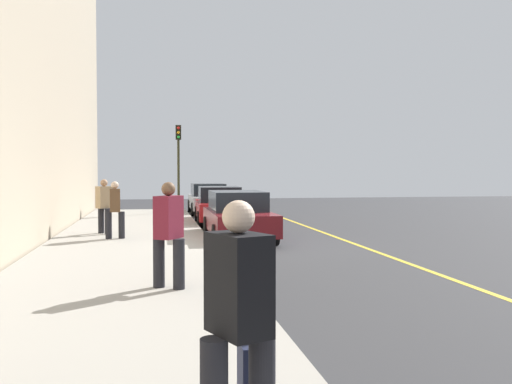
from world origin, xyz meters
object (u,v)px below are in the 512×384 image
object	(u,v)px
parked_car_maroon	(238,216)
traffic_light_pole	(178,153)
pedestrian_tan_coat	(104,205)
rolling_suitcase	(253,380)
parked_car_red	(219,205)
pedestrian_burgundy_coat	(169,232)
pedestrian_brown_coat	(115,208)
parked_car_silver	(208,199)
pedestrian_black_coat	(239,318)

from	to	relation	value
parked_car_maroon	traffic_light_pole	xyz separation A→B (m)	(-10.38, -1.41, 2.25)
pedestrian_tan_coat	rolling_suitcase	bearing A→B (deg)	9.39
parked_car_red	traffic_light_pole	distance (m)	5.62
pedestrian_tan_coat	parked_car_maroon	bearing A→B (deg)	74.69
pedestrian_burgundy_coat	pedestrian_brown_coat	xyz separation A→B (m)	(-7.49, -1.38, -0.06)
parked_car_red	parked_car_maroon	xyz separation A→B (m)	(5.43, -0.03, 0.00)
parked_car_maroon	rolling_suitcase	distance (m)	13.22
pedestrian_tan_coat	pedestrian_burgundy_coat	xyz separation A→B (m)	(8.94, 1.81, 0.04)
parked_car_silver	parked_car_red	size ratio (longest dim) A/B	1.01
pedestrian_black_coat	rolling_suitcase	size ratio (longest dim) A/B	1.85
parked_car_silver	pedestrian_burgundy_coat	bearing A→B (deg)	-7.32
parked_car_red	pedestrian_tan_coat	size ratio (longest dim) A/B	2.61
parked_car_silver	pedestrian_burgundy_coat	distance (m)	19.23
pedestrian_black_coat	pedestrian_burgundy_coat	world-z (taller)	pedestrian_burgundy_coat
traffic_light_pole	rolling_suitcase	world-z (taller)	traffic_light_pole
pedestrian_tan_coat	rolling_suitcase	xyz separation A→B (m)	(14.23, 2.35, -0.62)
pedestrian_black_coat	pedestrian_brown_coat	distance (m)	13.43
pedestrian_tan_coat	rolling_suitcase	world-z (taller)	pedestrian_tan_coat
pedestrian_brown_coat	parked_car_maroon	bearing A→B (deg)	94.87
parked_car_maroon	pedestrian_tan_coat	world-z (taller)	pedestrian_tan_coat
parked_car_maroon	pedestrian_tan_coat	xyz separation A→B (m)	(-1.13, -4.14, 0.32)
traffic_light_pole	rolling_suitcase	xyz separation A→B (m)	(23.47, -0.38, -2.55)
traffic_light_pole	pedestrian_tan_coat	bearing A→B (deg)	-16.47
pedestrian_burgundy_coat	pedestrian_brown_coat	world-z (taller)	pedestrian_burgundy_coat
pedestrian_black_coat	traffic_light_pole	bearing A→B (deg)	178.62
pedestrian_burgundy_coat	parked_car_red	bearing A→B (deg)	169.91
parked_car_silver	pedestrian_burgundy_coat	world-z (taller)	pedestrian_burgundy_coat
parked_car_silver	pedestrian_tan_coat	size ratio (longest dim) A/B	2.63
parked_car_maroon	pedestrian_brown_coat	bearing A→B (deg)	-85.13
parked_car_maroon	pedestrian_burgundy_coat	distance (m)	8.16
parked_car_red	pedestrian_tan_coat	xyz separation A→B (m)	(4.30, -4.17, 0.32)
traffic_light_pole	parked_car_maroon	bearing A→B (deg)	7.72
pedestrian_brown_coat	traffic_light_pole	distance (m)	11.11
pedestrian_black_coat	pedestrian_brown_coat	bearing A→B (deg)	-172.61
parked_car_silver	parked_car_maroon	size ratio (longest dim) A/B	1.00
rolling_suitcase	parked_car_maroon	bearing A→B (deg)	172.23
pedestrian_tan_coat	rolling_suitcase	size ratio (longest dim) A/B	1.80
pedestrian_brown_coat	parked_car_red	bearing A→B (deg)	146.96
parked_car_red	traffic_light_pole	xyz separation A→B (m)	(-4.95, -1.43, 2.25)
parked_car_silver	pedestrian_black_coat	size ratio (longest dim) A/B	2.55
parked_car_red	rolling_suitcase	world-z (taller)	parked_car_red
pedestrian_brown_coat	traffic_light_pole	world-z (taller)	traffic_light_pole
pedestrian_tan_coat	traffic_light_pole	bearing A→B (deg)	163.53
pedestrian_brown_coat	pedestrian_tan_coat	bearing A→B (deg)	-163.56
parked_car_maroon	pedestrian_black_coat	size ratio (longest dim) A/B	2.56
parked_car_silver	parked_car_maroon	distance (m)	11.26
pedestrian_tan_coat	pedestrian_burgundy_coat	distance (m)	9.12
traffic_light_pole	parked_car_silver	bearing A→B (deg)	120.22
parked_car_silver	rolling_suitcase	world-z (taller)	parked_car_silver
pedestrian_brown_coat	rolling_suitcase	world-z (taller)	pedestrian_brown_coat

